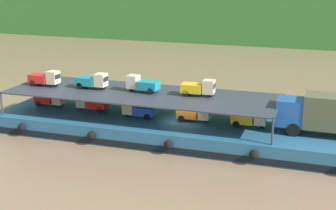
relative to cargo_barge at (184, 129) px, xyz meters
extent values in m
plane|color=#7F664C|center=(0.00, 0.03, -0.75)|extent=(400.00, 400.00, 0.00)
cube|color=#23567A|center=(0.00, 0.03, 0.00)|extent=(32.03, 7.88, 1.50)
cube|color=black|center=(0.00, -3.93, -0.40)|extent=(31.39, 0.06, 0.50)
sphere|color=black|center=(-12.81, -4.12, 0.10)|extent=(0.69, 0.69, 0.69)
sphere|color=black|center=(-6.41, -4.12, 0.10)|extent=(0.69, 0.69, 0.69)
sphere|color=black|center=(0.00, -4.12, 0.10)|extent=(0.69, 0.69, 0.69)
sphere|color=black|center=(6.41, -4.12, 0.10)|extent=(0.69, 0.69, 0.69)
cube|color=#1E4C99|center=(8.42, -0.05, 2.35)|extent=(2.02, 2.20, 2.00)
cube|color=#192833|center=(7.39, -0.04, 2.70)|extent=(0.07, 1.84, 0.60)
cube|color=black|center=(11.82, -0.07, 1.30)|extent=(6.81, 1.43, 0.20)
cylinder|color=black|center=(8.82, 0.96, 1.25)|extent=(1.00, 0.29, 1.00)
cylinder|color=black|center=(8.81, -1.06, 1.25)|extent=(1.00, 0.29, 1.00)
cylinder|color=#2D333D|center=(7.54, 3.49, 1.75)|extent=(0.16, 0.16, 2.00)
cylinder|color=#2D333D|center=(7.54, -3.43, 1.75)|extent=(0.16, 0.16, 2.00)
cylinder|color=#2D333D|center=(-15.14, 3.49, 1.75)|extent=(0.16, 0.16, 2.00)
cylinder|color=#2D333D|center=(-15.14, -3.43, 1.75)|extent=(0.16, 0.16, 2.00)
cube|color=#2D333D|center=(-3.80, 0.03, 2.70)|extent=(22.83, 7.08, 0.10)
cube|color=red|center=(-13.29, 0.39, 1.38)|extent=(1.72, 1.23, 0.70)
cube|color=beige|center=(-11.89, 0.36, 1.58)|extent=(0.92, 1.02, 1.10)
cube|color=#19232D|center=(-11.42, 0.35, 1.69)|extent=(0.06, 0.85, 0.38)
cylinder|color=black|center=(-11.74, 0.36, 1.03)|extent=(0.56, 0.15, 0.56)
cylinder|color=black|center=(-13.70, -0.13, 1.03)|extent=(0.56, 0.15, 0.56)
cylinder|color=black|center=(-13.68, 0.92, 1.03)|extent=(0.56, 0.15, 0.56)
cube|color=red|center=(-8.01, 0.28, 1.38)|extent=(1.74, 1.26, 0.70)
cube|color=beige|center=(-9.41, 0.23, 1.58)|extent=(0.93, 1.03, 1.10)
cube|color=#19232D|center=(-9.88, 0.22, 1.69)|extent=(0.07, 0.85, 0.38)
cylinder|color=black|center=(-9.56, 0.23, 1.03)|extent=(0.56, 0.16, 0.56)
cylinder|color=black|center=(-7.63, 0.82, 1.03)|extent=(0.56, 0.16, 0.56)
cylinder|color=black|center=(-7.59, -0.24, 1.03)|extent=(0.56, 0.16, 0.56)
cube|color=#1E47B7|center=(-3.36, -0.32, 1.38)|extent=(1.73, 1.24, 0.70)
cube|color=beige|center=(-4.76, -0.36, 1.58)|extent=(0.92, 1.02, 1.10)
cube|color=#19232D|center=(-5.23, -0.37, 1.69)|extent=(0.06, 0.85, 0.38)
cylinder|color=black|center=(-4.91, -0.36, 1.03)|extent=(0.56, 0.15, 0.56)
cylinder|color=black|center=(-2.97, 0.22, 1.03)|extent=(0.56, 0.15, 0.56)
cylinder|color=black|center=(-2.95, -0.84, 1.03)|extent=(0.56, 0.15, 0.56)
cube|color=orange|center=(0.26, 0.15, 1.38)|extent=(1.70, 1.20, 0.70)
cube|color=beige|center=(1.66, 0.15, 1.58)|extent=(0.90, 1.00, 1.10)
cube|color=#19232D|center=(2.13, 0.15, 1.69)|extent=(0.04, 0.85, 0.38)
cylinder|color=black|center=(1.81, 0.15, 1.03)|extent=(0.56, 0.14, 0.56)
cylinder|color=black|center=(-0.14, -0.38, 1.03)|extent=(0.56, 0.14, 0.56)
cylinder|color=black|center=(-0.15, 0.68, 1.03)|extent=(0.56, 0.14, 0.56)
cube|color=gold|center=(4.75, 0.10, 1.38)|extent=(1.76, 1.28, 0.70)
cube|color=beige|center=(6.15, 0.17, 1.58)|extent=(0.95, 1.04, 1.10)
cube|color=#19232D|center=(6.62, 0.19, 1.69)|extent=(0.08, 0.85, 0.38)
cylinder|color=black|center=(6.30, 0.18, 1.03)|extent=(0.57, 0.17, 0.56)
cylinder|color=black|center=(4.37, -0.45, 1.03)|extent=(0.57, 0.17, 0.56)
cylinder|color=black|center=(4.32, 0.61, 1.03)|extent=(0.57, 0.17, 0.56)
cube|color=red|center=(-13.36, -0.19, 3.38)|extent=(1.73, 1.25, 0.70)
cube|color=beige|center=(-11.96, -0.23, 3.58)|extent=(0.93, 1.02, 1.10)
cube|color=#19232D|center=(-11.49, -0.24, 3.69)|extent=(0.06, 0.85, 0.38)
cylinder|color=black|center=(-11.81, -0.23, 3.03)|extent=(0.56, 0.16, 0.56)
cylinder|color=black|center=(-13.77, -0.71, 3.03)|extent=(0.56, 0.16, 0.56)
cylinder|color=black|center=(-13.74, 0.35, 3.03)|extent=(0.56, 0.16, 0.56)
cube|color=teal|center=(-8.96, 0.23, 3.38)|extent=(1.73, 1.25, 0.70)
cube|color=beige|center=(-7.56, 0.19, 3.58)|extent=(0.93, 1.02, 1.10)
cube|color=#19232D|center=(-7.09, 0.18, 3.69)|extent=(0.06, 0.85, 0.38)
cylinder|color=black|center=(-7.41, 0.19, 3.03)|extent=(0.56, 0.16, 0.56)
cylinder|color=black|center=(-9.37, -0.29, 3.03)|extent=(0.56, 0.16, 0.56)
cylinder|color=black|center=(-9.34, 0.77, 3.03)|extent=(0.56, 0.16, 0.56)
cube|color=teal|center=(-3.29, 0.43, 3.38)|extent=(1.77, 1.30, 0.70)
cube|color=beige|center=(-4.69, 0.51, 3.58)|extent=(0.96, 1.05, 1.10)
cube|color=#19232D|center=(-5.16, 0.53, 3.69)|extent=(0.09, 0.85, 0.38)
cylinder|color=black|center=(-4.84, 0.51, 3.03)|extent=(0.57, 0.17, 0.56)
cylinder|color=black|center=(-2.86, 0.93, 3.03)|extent=(0.57, 0.17, 0.56)
cylinder|color=black|center=(-2.93, -0.13, 3.03)|extent=(0.57, 0.17, 0.56)
cube|color=gold|center=(0.40, 0.71, 3.38)|extent=(1.74, 1.25, 0.70)
cube|color=#C6B793|center=(1.80, 0.76, 3.58)|extent=(0.93, 1.03, 1.10)
cube|color=#19232D|center=(2.27, 0.77, 3.69)|extent=(0.07, 0.85, 0.38)
cylinder|color=black|center=(1.95, 0.76, 3.03)|extent=(0.56, 0.16, 0.56)
cylinder|color=black|center=(0.01, 0.17, 3.03)|extent=(0.56, 0.16, 0.56)
cylinder|color=black|center=(-0.02, 1.23, 3.03)|extent=(0.56, 0.16, 0.56)
camera|label=1|loc=(11.34, -37.85, 13.33)|focal=54.04mm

